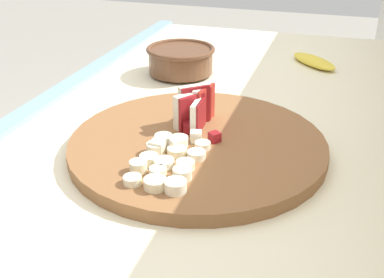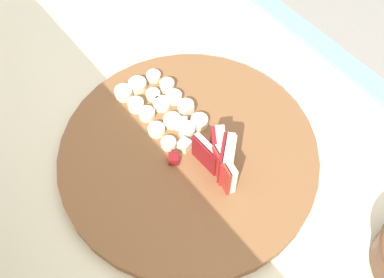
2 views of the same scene
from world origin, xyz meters
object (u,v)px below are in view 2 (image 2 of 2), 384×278
Objects in this scene: apple_wedge_fan at (221,158)px; apple_dice_pile at (188,133)px; cutting_board at (188,155)px; banana_slice_rows at (160,106)px.

apple_wedge_fan is 0.08m from apple_dice_pile.
cutting_board is 0.07m from apple_wedge_fan.
apple_dice_pile reaches higher than cutting_board.
apple_wedge_fan reaches higher than cutting_board.
banana_slice_rows is (0.14, 0.00, -0.02)m from apple_wedge_fan.
apple_dice_pile is 0.67× the size of banana_slice_rows.
apple_wedge_fan is at bearing -177.54° from apple_dice_pile.
apple_dice_pile is at bearing -36.14° from cutting_board.
apple_dice_pile is (0.02, -0.02, 0.02)m from cutting_board.
cutting_board is at bearing 20.64° from apple_wedge_fan.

